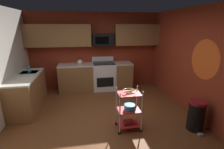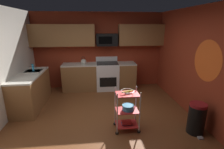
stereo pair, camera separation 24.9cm
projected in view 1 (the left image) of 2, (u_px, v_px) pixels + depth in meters
name	position (u px, v px, depth m)	size (l,w,h in m)	color
floor	(104.00, 122.00, 3.97)	(4.40, 4.80, 0.04)	brown
wall_back	(95.00, 51.00, 5.90)	(4.52, 0.06, 2.60)	maroon
wall_right	(197.00, 64.00, 3.96)	(0.06, 4.80, 2.60)	maroon
wall_flower_decal	(205.00, 60.00, 3.67)	(0.88, 0.88, 0.00)	#E5591E
counter_run	(73.00, 82.00, 5.28)	(3.44, 2.22, 0.92)	brown
oven_range	(104.00, 76.00, 5.87)	(0.76, 0.65, 1.10)	white
upper_cabinets	(93.00, 35.00, 5.55)	(4.40, 0.33, 0.70)	brown
microwave	(103.00, 40.00, 5.62)	(0.70, 0.39, 0.40)	black
rolling_cart	(129.00, 110.00, 3.57)	(0.53, 0.37, 0.91)	silver
fruit_bowl	(129.00, 91.00, 3.45)	(0.27, 0.27, 0.07)	silver
mixing_bowl_large	(130.00, 107.00, 3.55)	(0.25, 0.25, 0.11)	#338CBF
book_stack	(128.00, 122.00, 3.65)	(0.23, 0.19, 0.05)	#1E4C8C
kettle	(80.00, 62.00, 5.59)	(0.21, 0.18, 0.26)	beige
dish_soap_bottle	(29.00, 69.00, 4.61)	(0.06, 0.06, 0.20)	#2D8CBF
trash_can	(196.00, 116.00, 3.58)	(0.34, 0.42, 0.66)	black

